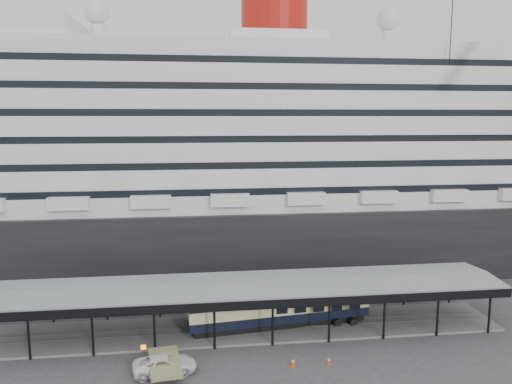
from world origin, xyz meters
TOP-DOWN VIEW (x-y plane):
  - ground at (0.00, 0.00)m, footprint 200.00×200.00m
  - cruise_ship at (0.05, 32.00)m, footprint 130.00×30.00m
  - platform_canopy at (0.00, 5.00)m, footprint 56.00×9.18m
  - port_truck at (-7.50, -3.23)m, footprint 5.89×3.26m
  - pullman_carriage at (4.35, 5.00)m, footprint 19.95×4.98m
  - traffic_cone_left at (-5.88, -2.84)m, footprint 0.43×0.43m
  - traffic_cone_mid at (4.05, -3.60)m, footprint 0.48×0.48m
  - traffic_cone_right at (7.42, -3.54)m, footprint 0.47×0.47m

SIDE VIEW (x-z plane):
  - ground at x=0.00m, z-range 0.00..0.00m
  - traffic_cone_right at x=7.42m, z-range 0.00..0.71m
  - traffic_cone_left at x=-5.88m, z-range 0.00..0.77m
  - traffic_cone_mid at x=4.05m, z-range 0.00..0.85m
  - port_truck at x=-7.50m, z-range 0.00..1.56m
  - platform_canopy at x=0.00m, z-range -0.29..5.01m
  - pullman_carriage at x=4.35m, z-range -7.33..12.10m
  - cruise_ship at x=0.05m, z-range -3.60..40.30m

